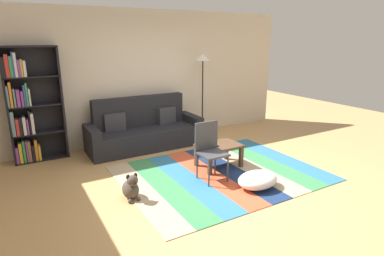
{
  "coord_description": "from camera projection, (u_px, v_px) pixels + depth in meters",
  "views": [
    {
      "loc": [
        -2.54,
        -3.77,
        2.12
      ],
      "look_at": [
        0.08,
        0.75,
        0.65
      ],
      "focal_mm": 29.76,
      "sensor_mm": 36.0,
      "label": 1
    }
  ],
  "objects": [
    {
      "name": "pouf",
      "position": [
        258.0,
        180.0,
        4.65
      ],
      "size": [
        0.64,
        0.46,
        0.24
      ],
      "primitive_type": "ellipsoid",
      "color": "white",
      "rests_on": "rug"
    },
    {
      "name": "tv_remote",
      "position": [
        214.0,
        145.0,
        5.29
      ],
      "size": [
        0.09,
        0.16,
        0.02
      ],
      "primitive_type": "cube",
      "rotation": [
        0.0,
        0.0,
        0.31
      ],
      "color": "black",
      "rests_on": "coffee_table"
    },
    {
      "name": "standing_lamp",
      "position": [
        203.0,
        68.0,
        6.86
      ],
      "size": [
        0.32,
        0.32,
        1.81
      ],
      "color": "black",
      "rests_on": "ground_plane"
    },
    {
      "name": "ground_plane",
      "position": [
        212.0,
        180.0,
        4.94
      ],
      "size": [
        14.0,
        14.0,
        0.0
      ],
      "primitive_type": "plane",
      "color": "tan"
    },
    {
      "name": "couch",
      "position": [
        144.0,
        131.0,
        6.39
      ],
      "size": [
        2.26,
        0.8,
        1.0
      ],
      "color": "black",
      "rests_on": "ground_plane"
    },
    {
      "name": "rug",
      "position": [
        220.0,
        173.0,
        5.2
      ],
      "size": [
        3.11,
        2.41,
        0.01
      ],
      "color": "tan",
      "rests_on": "ground_plane"
    },
    {
      "name": "back_wall",
      "position": [
        146.0,
        77.0,
        6.7
      ],
      "size": [
        6.8,
        0.1,
        2.7
      ],
      "primitive_type": "cube",
      "color": "beige",
      "rests_on": "ground_plane"
    },
    {
      "name": "folding_chair",
      "position": [
        209.0,
        146.0,
        4.87
      ],
      "size": [
        0.4,
        0.4,
        0.9
      ],
      "rotation": [
        0.0,
        0.0,
        -0.6
      ],
      "color": "#38383D",
      "rests_on": "ground_plane"
    },
    {
      "name": "dog",
      "position": [
        131.0,
        188.0,
        4.33
      ],
      "size": [
        0.22,
        0.35,
        0.4
      ],
      "color": "#473D33",
      "rests_on": "ground_plane"
    },
    {
      "name": "coffee_table",
      "position": [
        219.0,
        149.0,
        5.38
      ],
      "size": [
        0.71,
        0.51,
        0.39
      ],
      "color": "#513826",
      "rests_on": "rug"
    },
    {
      "name": "bookshelf",
      "position": [
        28.0,
        108.0,
        5.49
      ],
      "size": [
        0.9,
        0.28,
        2.01
      ],
      "color": "black",
      "rests_on": "ground_plane"
    }
  ]
}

